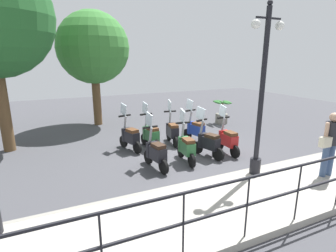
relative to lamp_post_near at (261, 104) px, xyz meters
name	(u,v)px	position (x,y,z in m)	size (l,w,h in m)	color
ground_plane	(185,153)	(2.40, 0.72, -1.93)	(28.00, 28.00, 0.00)	#424247
promenade_walkway	(253,196)	(-0.75, 0.72, -1.85)	(2.20, 20.00, 0.15)	#A39E93
fence_railing	(299,182)	(-1.80, 0.72, -1.04)	(0.04, 16.03, 1.07)	black
lamp_post_near	(261,104)	(0.00, 0.00, 0.00)	(0.26, 0.90, 4.04)	black
pedestrian_with_bag	(330,140)	(-0.83, -1.49, -0.85)	(0.33, 0.65, 1.59)	#384C70
tree_distant	(93,48)	(7.34, 2.57, 1.44)	(3.07, 3.07, 4.93)	brown
potted_palm	(222,114)	(5.14, -2.69, -1.48)	(1.06, 0.66, 1.05)	slate
scooter_near_0	(227,139)	(1.76, -0.47, -1.45)	(1.23, 0.44, 1.54)	black
scooter_near_1	(208,142)	(1.76, 0.26, -1.45)	(1.20, 0.55, 1.54)	black
scooter_near_2	(186,147)	(1.69, 1.05, -1.45)	(1.23, 0.44, 1.54)	black
scooter_near_3	(156,152)	(1.62, 2.04, -1.45)	(1.23, 0.46, 1.54)	black
scooter_far_0	(195,129)	(3.22, -0.16, -1.45)	(1.22, 0.49, 1.54)	black
scooter_far_1	(172,131)	(3.37, 0.70, -1.45)	(1.23, 0.46, 1.54)	black
scooter_far_2	(150,134)	(3.28, 1.55, -1.45)	(1.23, 0.46, 1.54)	black
scooter_far_3	(130,136)	(3.35, 2.24, -1.45)	(1.20, 0.53, 1.54)	black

